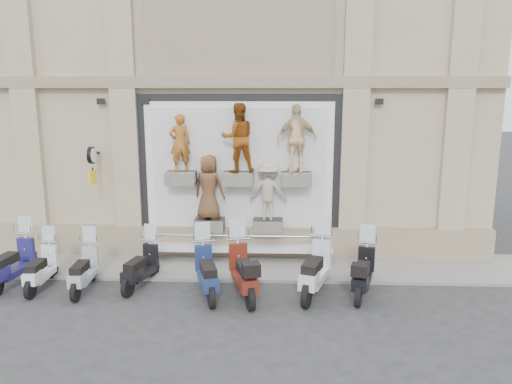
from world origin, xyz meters
The scene contains 14 objects.
ground centered at (0.00, 0.00, 0.00)m, with size 90.00×90.00×0.00m, color #2A2A2C.
sidewalk centered at (0.00, 2.10, 0.04)m, with size 16.00×2.20×0.08m, color gray.
building centered at (0.00, 7.00, 6.00)m, with size 14.00×8.60×12.00m, color tan, non-canonical shape.
shop_vitrine centered at (0.09, 2.74, 2.44)m, with size 5.60×0.89×4.30m.
guard_rail centered at (0.00, 2.00, 0.47)m, with size 5.06×0.10×0.93m, color #9EA0A5, non-canonical shape.
clock_sign_bracket centered at (-3.90, 2.47, 2.80)m, with size 0.10×0.80×1.02m.
scooter_a centered at (-5.33, 0.64, 0.79)m, with size 0.57×1.94×1.58m, color navy, non-canonical shape.
scooter_b centered at (-4.57, 0.50, 0.69)m, with size 0.50×1.71×1.39m, color silver, non-canonical shape.
scooter_c centered at (-3.50, 0.40, 0.71)m, with size 0.51×1.74×1.41m, color #939A9F, non-canonical shape.
scooter_d centered at (-2.22, 0.68, 0.71)m, with size 0.51×1.74×1.41m, color black, non-canonical shape.
scooter_e centered at (-0.57, 0.23, 0.79)m, with size 0.57×1.94×1.58m, color navy, non-canonical shape.
scooter_f centered at (0.28, 0.20, 0.83)m, with size 0.60×2.05×1.67m, color #5C1B0F, non-canonical shape.
scooter_g centered at (1.93, 0.39, 0.86)m, with size 0.62×2.12×1.72m, color silver, non-canonical shape.
scooter_h centered at (3.03, 0.41, 0.76)m, with size 0.55×1.87×1.52m, color black, non-canonical shape.
Camera 1 is at (0.99, -10.53, 4.72)m, focal length 35.00 mm.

